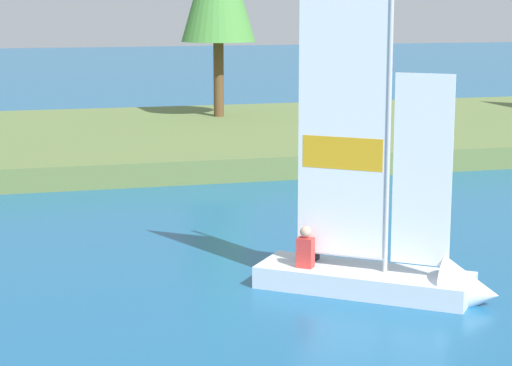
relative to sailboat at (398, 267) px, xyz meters
The scene contains 2 objects.
shore_bank 17.87m from the sailboat, 96.82° to the left, with size 80.00×13.89×0.67m, color #5B703D.
sailboat is the anchor object (origin of this frame).
Camera 1 is at (-4.42, -5.53, 5.00)m, focal length 67.89 mm.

